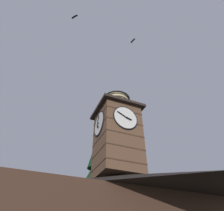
{
  "coord_description": "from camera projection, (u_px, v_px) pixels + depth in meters",
  "views": [
    {
      "loc": [
        8.26,
        11.35,
        2.36
      ],
      "look_at": [
        2.36,
        -2.49,
        13.99
      ],
      "focal_mm": 32.02,
      "sensor_mm": 36.0,
      "label": 1
    }
  ],
  "objects": [
    {
      "name": "clock_tower",
      "position": [
        117.0,
        132.0,
        17.48
      ],
      "size": [
        4.01,
        4.01,
        8.85
      ],
      "color": "brown",
      "rests_on": "building_main"
    },
    {
      "name": "flying_bird_high",
      "position": [
        133.0,
        41.0,
        20.21
      ],
      "size": [
        0.28,
        0.62,
        0.11
      ],
      "color": "black"
    },
    {
      "name": "flying_bird_low",
      "position": [
        75.0,
        17.0,
        18.05
      ],
      "size": [
        0.5,
        0.58,
        0.11
      ],
      "color": "black"
    }
  ]
}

